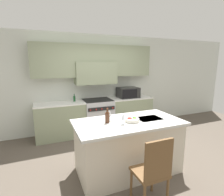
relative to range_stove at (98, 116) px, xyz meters
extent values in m
plane|color=brown|center=(0.00, -1.69, -0.47)|extent=(10.00, 10.00, 0.00)
cube|color=silver|center=(0.00, 0.36, 0.88)|extent=(10.00, 0.06, 2.70)
cube|color=gray|center=(0.00, 0.16, 1.51)|extent=(3.25, 0.34, 0.85)
cube|color=gray|center=(0.00, 0.13, 1.18)|extent=(1.13, 0.40, 0.60)
cube|color=gray|center=(-1.01, 0.02, -0.02)|extent=(1.24, 0.62, 0.89)
cube|color=white|center=(-1.01, 0.02, 0.44)|extent=(1.24, 0.62, 0.03)
cube|color=gray|center=(1.01, 0.02, -0.02)|extent=(1.24, 0.62, 0.89)
cube|color=white|center=(1.01, 0.02, 0.44)|extent=(1.24, 0.62, 0.03)
cube|color=#B7B7BC|center=(0.00, 0.00, -0.01)|extent=(0.78, 0.66, 0.92)
cube|color=black|center=(0.00, 0.00, 0.46)|extent=(0.75, 0.61, 0.01)
cube|color=black|center=(0.00, -0.34, 0.29)|extent=(0.72, 0.02, 0.09)
cylinder|color=#B21E1E|center=(-0.31, -0.35, 0.29)|extent=(0.04, 0.02, 0.04)
cylinder|color=#B21E1E|center=(-0.15, -0.35, 0.29)|extent=(0.04, 0.02, 0.04)
cylinder|color=#B21E1E|center=(0.00, -0.35, 0.29)|extent=(0.04, 0.02, 0.04)
cylinder|color=#B21E1E|center=(0.15, -0.35, 0.29)|extent=(0.04, 0.02, 0.04)
cylinder|color=#B21E1E|center=(0.31, -0.35, 0.29)|extent=(0.04, 0.02, 0.04)
cube|color=black|center=(0.95, 0.02, 0.60)|extent=(0.59, 0.44, 0.30)
cube|color=black|center=(0.89, -0.20, 0.60)|extent=(0.46, 0.01, 0.24)
cube|color=beige|center=(-0.07, -1.95, -0.02)|extent=(1.74, 0.88, 0.89)
cube|color=silver|center=(-0.07, -1.95, 0.45)|extent=(1.85, 0.95, 0.04)
cube|color=#2D2D30|center=(0.35, -1.95, 0.46)|extent=(0.44, 0.32, 0.01)
cylinder|color=#B2B2B7|center=(0.35, -1.76, 0.47)|extent=(0.02, 0.02, 0.00)
cube|color=brown|center=(-0.15, -2.73, 0.00)|extent=(0.42, 0.40, 0.04)
cube|color=brown|center=(-0.15, -2.91, 0.28)|extent=(0.40, 0.04, 0.52)
cylinder|color=brown|center=(-0.33, -2.56, -0.24)|extent=(0.04, 0.04, 0.45)
cylinder|color=brown|center=(0.03, -2.56, -0.24)|extent=(0.04, 0.04, 0.45)
cylinder|color=brown|center=(0.03, -2.90, -0.24)|extent=(0.04, 0.04, 0.45)
cylinder|color=#422314|center=(-0.43, -1.88, 0.56)|extent=(0.07, 0.07, 0.17)
cylinder|color=#422314|center=(-0.43, -1.88, 0.68)|extent=(0.03, 0.03, 0.07)
cylinder|color=white|center=(-0.23, -2.06, 0.47)|extent=(0.06, 0.06, 0.01)
cylinder|color=white|center=(-0.23, -2.06, 0.51)|extent=(0.01, 0.01, 0.08)
cone|color=white|center=(-0.23, -2.06, 0.61)|extent=(0.07, 0.07, 0.11)
cylinder|color=white|center=(-0.36, -1.82, 0.47)|extent=(0.06, 0.06, 0.01)
cylinder|color=white|center=(-0.36, -1.82, 0.51)|extent=(0.01, 0.01, 0.08)
cone|color=white|center=(-0.36, -1.82, 0.61)|extent=(0.07, 0.07, 0.11)
cylinder|color=silver|center=(-0.03, -2.00, 0.50)|extent=(0.24, 0.24, 0.06)
sphere|color=red|center=(-0.07, -2.00, 0.52)|extent=(0.08, 0.08, 0.08)
sphere|color=#66A83D|center=(0.02, -2.00, 0.52)|extent=(0.08, 0.08, 0.08)
cylinder|color=#194723|center=(-0.62, 0.07, 0.52)|extent=(0.06, 0.06, 0.14)
cylinder|color=#194723|center=(-0.62, 0.07, 0.62)|extent=(0.02, 0.02, 0.06)
camera|label=1|loc=(-1.42, -4.49, 1.44)|focal=28.00mm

